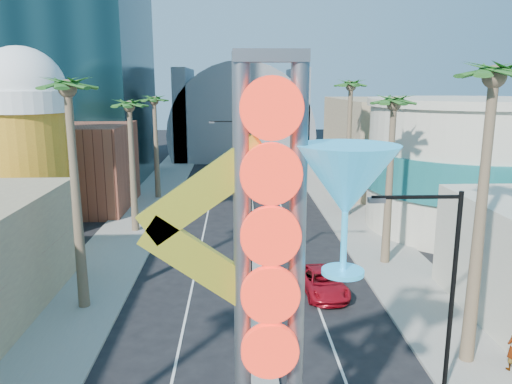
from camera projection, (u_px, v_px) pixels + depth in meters
name	position (u px, v px, depth m)	size (l,w,h in m)	color
sidewalk_west	(141.00, 215.00, 45.16)	(5.00, 100.00, 0.15)	gray
sidewalk_east	(349.00, 213.00, 45.90)	(5.00, 100.00, 0.15)	gray
median	(245.00, 206.00, 48.46)	(1.60, 84.00, 0.15)	gray
brick_filler_west	(75.00, 167.00, 46.99)	(10.00, 10.00, 8.00)	brown
filler_east	(381.00, 143.00, 57.79)	(10.00, 20.00, 10.00)	#9B8064
beer_mug	(26.00, 135.00, 38.32)	(7.00, 7.00, 14.50)	#BC6F19
turquoise_building	(469.00, 166.00, 40.25)	(16.60, 16.60, 10.60)	beige
canopy	(241.00, 130.00, 80.74)	(22.00, 16.00, 22.00)	slate
neon_sign	(302.00, 262.00, 12.74)	(6.53, 2.60, 12.55)	gray
streetlight_0	(260.00, 201.00, 29.88)	(3.79, 0.25, 8.00)	black
streetlight_1	(239.00, 149.00, 53.26)	(3.79, 0.25, 8.00)	black
streetlight_2	(442.00, 275.00, 18.42)	(3.45, 0.25, 8.00)	black
palm_1	(68.00, 103.00, 24.33)	(2.40, 2.40, 12.70)	brown
palm_2	(130.00, 113.00, 38.28)	(2.40, 2.40, 11.20)	brown
palm_3	(154.00, 106.00, 50.00)	(2.40, 2.40, 11.20)	brown
palm_5	(492.00, 96.00, 19.09)	(2.40, 2.40, 13.20)	brown
palm_6	(393.00, 113.00, 31.08)	(2.40, 2.40, 11.70)	brown
palm_7	(351.00, 94.00, 42.61)	(2.40, 2.40, 12.70)	brown
red_pickup	(323.00, 282.00, 28.38)	(2.24, 4.86, 1.35)	#AC0D1B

